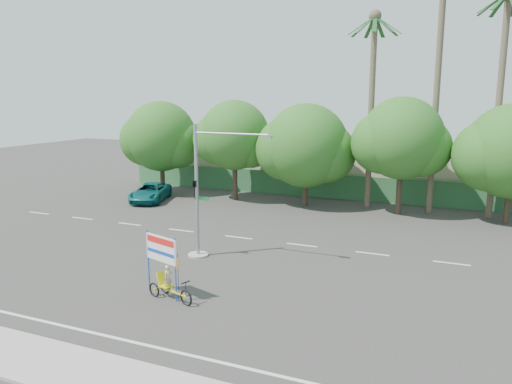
% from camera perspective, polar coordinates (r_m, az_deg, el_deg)
% --- Properties ---
extents(ground, '(120.00, 120.00, 0.00)m').
position_cam_1_polar(ground, '(22.57, -6.13, -10.96)').
color(ground, '#33302D').
rests_on(ground, ground).
extents(sidewalk_near, '(50.00, 2.40, 0.12)m').
position_cam_1_polar(sidewalk_near, '(17.08, -19.22, -18.95)').
color(sidewalk_near, gray).
rests_on(sidewalk_near, ground).
extents(fence, '(38.00, 0.08, 2.00)m').
position_cam_1_polar(fence, '(41.69, 8.41, 0.63)').
color(fence, '#336B3D').
rests_on(fence, ground).
extents(building_left, '(12.00, 8.00, 4.00)m').
position_cam_1_polar(building_left, '(49.08, -1.55, 3.48)').
color(building_left, beige).
rests_on(building_left, ground).
extents(building_right, '(14.00, 8.00, 3.60)m').
position_cam_1_polar(building_right, '(44.75, 19.89, 1.83)').
color(building_right, beige).
rests_on(building_right, ground).
extents(tree_far_left, '(7.14, 6.00, 7.96)m').
position_cam_1_polar(tree_far_left, '(43.81, -10.84, 6.02)').
color(tree_far_left, '#473828').
rests_on(tree_far_left, ground).
extents(tree_left, '(6.66, 5.60, 8.07)m').
position_cam_1_polar(tree_left, '(40.31, -2.52, 6.21)').
color(tree_left, '#473828').
rests_on(tree_left, ground).
extents(tree_center, '(7.62, 6.40, 7.85)m').
position_cam_1_polar(tree_center, '(38.16, 5.66, 5.00)').
color(tree_center, '#473828').
rests_on(tree_center, ground).
extents(tree_right, '(6.90, 5.80, 8.36)m').
position_cam_1_polar(tree_right, '(36.61, 16.24, 5.58)').
color(tree_right, '#473828').
rests_on(tree_right, ground).
extents(tree_far_right, '(7.38, 6.20, 7.94)m').
position_cam_1_polar(tree_far_right, '(36.49, 27.17, 3.85)').
color(tree_far_right, '#473828').
rests_on(tree_far_right, ground).
extents(palm_tall, '(3.73, 3.79, 17.45)m').
position_cam_1_polar(palm_tall, '(37.83, 20.13, 13.45)').
color(palm_tall, '#70604C').
rests_on(palm_tall, ground).
extents(palm_mid, '(3.73, 3.79, 15.45)m').
position_cam_1_polar(palm_mid, '(37.75, 26.20, 11.39)').
color(palm_mid, '#70604C').
rests_on(palm_mid, ground).
extents(palm_short, '(3.73, 3.79, 14.45)m').
position_cam_1_polar(palm_short, '(38.32, 13.12, 11.38)').
color(palm_short, '#70604C').
rests_on(palm_short, ground).
extents(traffic_signal, '(4.72, 1.10, 7.00)m').
position_cam_1_polar(traffic_signal, '(26.08, -6.20, -1.23)').
color(traffic_signal, gray).
rests_on(traffic_signal, ground).
extents(trike_billboard, '(2.70, 1.16, 2.77)m').
position_cam_1_polar(trike_billboard, '(21.53, -10.26, -9.00)').
color(trike_billboard, black).
rests_on(trike_billboard, ground).
extents(pickup_truck, '(3.84, 5.66, 1.44)m').
position_cam_1_polar(pickup_truck, '(41.14, -11.99, -0.03)').
color(pickup_truck, '#0D5C5E').
rests_on(pickup_truck, ground).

